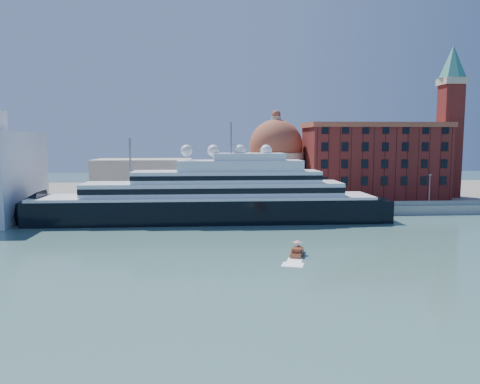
{
  "coord_description": "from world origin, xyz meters",
  "views": [
    {
      "loc": [
        -0.05,
        -90.74,
        20.01
      ],
      "look_at": [
        7.65,
        18.0,
        7.84
      ],
      "focal_mm": 35.0,
      "sensor_mm": 36.0,
      "label": 1
    }
  ],
  "objects": [
    {
      "name": "campanile",
      "position": [
        76.0,
        52.0,
        28.76
      ],
      "size": [
        8.4,
        8.4,
        47.0
      ],
      "color": "maroon",
      "rests_on": "land"
    },
    {
      "name": "superyacht",
      "position": [
        -3.22,
        23.0,
        4.89
      ],
      "size": [
        94.78,
        13.14,
        28.33
      ],
      "color": "black",
      "rests_on": "ground"
    },
    {
      "name": "church",
      "position": [
        6.39,
        57.72,
        10.91
      ],
      "size": [
        66.0,
        18.0,
        25.5
      ],
      "color": "beige",
      "rests_on": "land"
    },
    {
      "name": "warehouse",
      "position": [
        52.0,
        52.0,
        13.79
      ],
      "size": [
        43.0,
        19.0,
        23.25
      ],
      "color": "maroon",
      "rests_on": "land"
    },
    {
      "name": "ground",
      "position": [
        0.0,
        0.0,
        0.0
      ],
      "size": [
        400.0,
        400.0,
        0.0
      ],
      "primitive_type": "plane",
      "color": "#3D6965",
      "rests_on": "ground"
    },
    {
      "name": "land",
      "position": [
        0.0,
        75.0,
        1.0
      ],
      "size": [
        260.0,
        72.0,
        2.0
      ],
      "primitive_type": "cube",
      "color": "slate",
      "rests_on": "ground"
    },
    {
      "name": "lamp_posts",
      "position": [
        -12.67,
        32.27,
        9.84
      ],
      "size": [
        120.8,
        2.4,
        18.0
      ],
      "color": "slate",
      "rests_on": "quay"
    },
    {
      "name": "quay",
      "position": [
        0.0,
        34.0,
        1.25
      ],
      "size": [
        180.0,
        10.0,
        2.5
      ],
      "primitive_type": "cube",
      "color": "gray",
      "rests_on": "ground"
    },
    {
      "name": "water_taxi",
      "position": [
        15.52,
        -11.9,
        0.65
      ],
      "size": [
        3.47,
        5.96,
        2.69
      ],
      "rotation": [
        0.0,
        0.0,
        -0.3
      ],
      "color": "maroon",
      "rests_on": "ground"
    },
    {
      "name": "quay_fence",
      "position": [
        0.0,
        29.5,
        3.1
      ],
      "size": [
        180.0,
        0.1,
        1.2
      ],
      "primitive_type": "cube",
      "color": "slate",
      "rests_on": "quay"
    }
  ]
}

